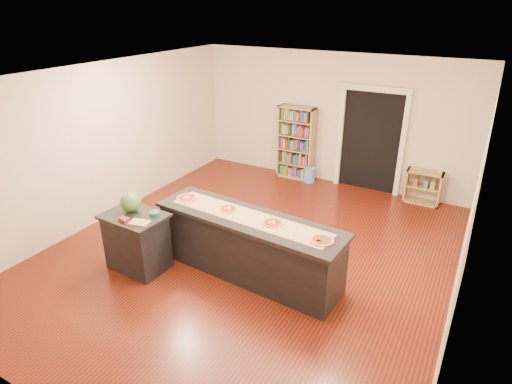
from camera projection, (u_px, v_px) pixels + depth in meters
The scene contains 16 objects.
room at pixel (249, 172), 6.36m from camera, with size 6.00×7.00×2.80m.
doorway at pixel (371, 135), 8.80m from camera, with size 1.40×0.09×2.21m.
kitchen_island at pixel (249, 246), 6.22m from camera, with size 2.87×0.78×0.95m.
side_counter at pixel (137, 241), 6.38m from camera, with size 0.91×0.66×0.90m.
bookshelf at pixel (296, 143), 9.55m from camera, with size 0.82×0.29×1.65m, color tan.
low_shelf at pixel (423, 187), 8.51m from camera, with size 0.68×0.29×0.68m, color tan.
waste_bin at pixel (310, 175), 9.56m from camera, with size 0.24×0.24×0.34m, color #6490DF.
kraft_paper at pixel (249, 217), 6.03m from camera, with size 2.49×0.45×0.00m, color tan.
watermelon at pixel (131, 202), 6.25m from camera, with size 0.30×0.30×0.30m, color #144214.
cutting_board at pixel (139, 223), 5.97m from camera, with size 0.27×0.18×0.02m, color tan.
package_red at pixel (124, 220), 6.02m from camera, with size 0.14×0.10×0.05m, color maroon.
package_teal at pixel (155, 213), 6.18m from camera, with size 0.15×0.15×0.06m, color #195966.
pizza_a at pixel (187, 198), 6.59m from camera, with size 0.32×0.32×0.02m.
pizza_b at pixel (228, 209), 6.24m from camera, with size 0.27×0.27×0.02m.
pizza_c at pixel (272, 223), 5.85m from camera, with size 0.26×0.26×0.02m.
pizza_d at pixel (322, 240), 5.43m from camera, with size 0.30×0.30×0.02m.
Camera 1 is at (2.97, -5.12, 3.75)m, focal length 30.00 mm.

